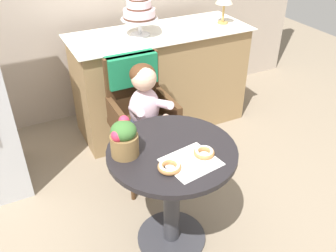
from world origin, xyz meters
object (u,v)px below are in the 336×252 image
object	(u,v)px
donut_mid	(169,166)
wicker_chair	(138,101)
seated_child	(146,106)
cafe_table	(172,179)
flower_vase	(124,138)
tiered_cake_stand	(139,10)
donut_front	(204,152)

from	to	relation	value
donut_mid	wicker_chair	bearing A→B (deg)	78.07
seated_child	wicker_chair	bearing A→B (deg)	90.00
cafe_table	donut_mid	size ratio (longest dim) A/B	5.96
seated_child	flower_vase	world-z (taller)	seated_child
cafe_table	tiered_cake_stand	bearing A→B (deg)	74.26
cafe_table	donut_front	world-z (taller)	donut_front
tiered_cake_stand	seated_child	bearing A→B (deg)	-110.37
wicker_chair	donut_front	size ratio (longest dim) A/B	8.49
wicker_chair	donut_front	xyz separation A→B (m)	(0.03, -0.84, 0.10)
cafe_table	donut_front	bearing A→B (deg)	-43.15
donut_mid	donut_front	bearing A→B (deg)	6.17
wicker_chair	flower_vase	xyz separation A→B (m)	(-0.34, -0.65, 0.19)
wicker_chair	cafe_table	bearing A→B (deg)	-92.98
cafe_table	tiered_cake_stand	xyz separation A→B (m)	(0.37, 1.30, 0.60)
cafe_table	donut_mid	xyz separation A→B (m)	(-0.09, -0.14, 0.23)
flower_vase	seated_child	bearing A→B (deg)	55.49
tiered_cake_stand	donut_mid	bearing A→B (deg)	-107.50
donut_front	donut_mid	world-z (taller)	same
donut_front	flower_vase	world-z (taller)	flower_vase
wicker_chair	seated_child	xyz separation A→B (m)	(0.00, -0.16, 0.04)
wicker_chair	donut_mid	world-z (taller)	wicker_chair
donut_front	flower_vase	xyz separation A→B (m)	(-0.37, 0.20, 0.09)
seated_child	cafe_table	bearing A→B (deg)	-99.44
wicker_chair	tiered_cake_stand	xyz separation A→B (m)	(0.27, 0.58, 0.46)
wicker_chair	donut_mid	size ratio (longest dim) A/B	7.90
donut_mid	tiered_cake_stand	bearing A→B (deg)	72.50
wicker_chair	flower_vase	distance (m)	0.75
cafe_table	seated_child	world-z (taller)	seated_child
cafe_table	flower_vase	distance (m)	0.41
seated_child	flower_vase	size ratio (longest dim) A/B	3.50
wicker_chair	donut_mid	distance (m)	0.89
seated_child	flower_vase	distance (m)	0.62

